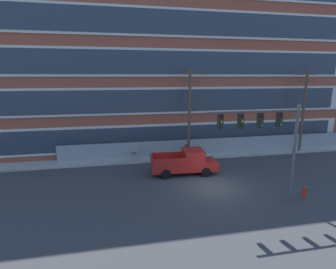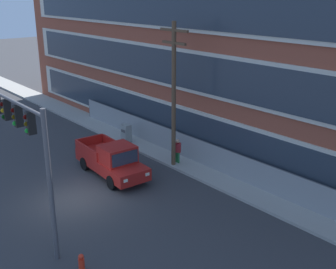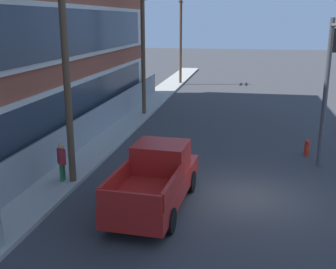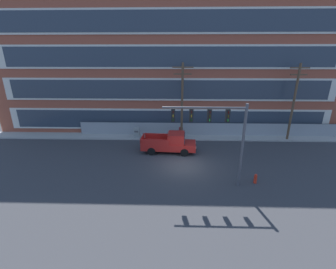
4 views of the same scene
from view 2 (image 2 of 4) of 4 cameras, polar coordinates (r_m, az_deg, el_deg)
name	(u,v)px [view 2 (image 2 of 4)]	position (r m, az deg, el deg)	size (l,w,h in m)	color
ground_plane	(76,200)	(22.75, -12.33, -8.65)	(160.00, 160.00, 0.00)	#38383A
sidewalk_building_side	(183,162)	(26.64, 2.11, -3.80)	(80.00, 2.15, 0.16)	#9E9B93
brick_mill_building	(228,7)	(29.68, 8.13, 16.78)	(43.24, 9.34, 18.66)	brown
chain_link_fence	(242,169)	(24.02, 9.98, -4.65)	(33.61, 0.06, 1.71)	gray
traffic_signal_mast	(25,137)	(18.04, -18.75, -0.27)	(5.88, 0.43, 6.34)	#4C4C51
pickup_truck_red	(112,161)	(24.79, -7.56, -3.52)	(5.64, 2.32, 2.08)	#AD1E19
utility_pole_near_corner	(174,91)	(24.70, 0.78, 5.96)	(2.29, 0.26, 8.77)	brown
electrical_cabinet	(126,134)	(29.99, -5.67, 0.06)	(0.66, 0.53, 1.43)	#939993
pedestrian_near_cabinet	(178,150)	(26.12, 1.31, -2.14)	(0.46, 0.44, 1.69)	#236B38
fire_hydrant	(81,263)	(17.33, -11.64, -16.68)	(0.24, 0.24, 0.78)	red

